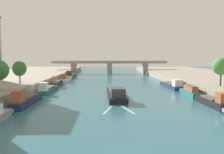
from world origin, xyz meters
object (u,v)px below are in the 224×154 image
at_px(moored_boat_left_second, 47,89).
at_px(moored_boat_left_lone, 71,75).
at_px(tree_right_past_mid, 221,66).
at_px(bridge_far, 110,65).
at_px(moored_boat_left_midway, 66,79).
at_px(tree_left_far, 19,69).
at_px(moored_boat_right_gap_after, 213,102).
at_px(moored_boat_right_near, 172,85).
at_px(barge_midriver, 116,93).
at_px(moored_boat_left_downstream, 57,83).
at_px(moored_boat_right_second, 190,91).
at_px(moored_boat_left_gap_after, 26,100).

relative_size(moored_boat_left_second, moored_boat_left_lone, 0.79).
bearing_deg(tree_right_past_mid, bridge_far, 109.18).
bearing_deg(moored_boat_left_lone, moored_boat_left_midway, -87.24).
bearing_deg(bridge_far, tree_left_far, -109.92).
distance_m(moored_boat_right_gap_after, moored_boat_right_near, 25.32).
relative_size(barge_midriver, tree_left_far, 3.26).
distance_m(moored_boat_left_midway, moored_boat_left_lone, 16.36).
bearing_deg(moored_boat_left_downstream, tree_left_far, -110.67).
xyz_separation_m(barge_midriver, moored_boat_left_lone, (-18.82, 51.16, 0.07)).
xyz_separation_m(moored_boat_left_second, tree_left_far, (-6.51, -1.55, 5.51)).
xyz_separation_m(moored_boat_left_midway, moored_boat_right_near, (35.88, -19.78, -0.09)).
xyz_separation_m(moored_boat_left_midway, moored_boat_right_second, (35.97, -33.45, 0.12)).
distance_m(moored_boat_left_gap_after, tree_right_past_mid, 43.95).
xyz_separation_m(barge_midriver, moored_boat_left_second, (-17.97, 7.49, 0.00)).
xyz_separation_m(moored_boat_left_midway, bridge_far, (17.69, 37.70, 3.74)).
xyz_separation_m(moored_boat_right_second, tree_right_past_mid, (6.86, -1.14, 6.07)).
height_order(barge_midriver, bridge_far, bridge_far).
relative_size(moored_boat_left_second, tree_right_past_mid, 1.94).
distance_m(moored_boat_left_gap_after, moored_boat_right_gap_after, 35.88).
height_order(moored_boat_left_second, moored_boat_left_downstream, moored_boat_left_downstream).
bearing_deg(moored_boat_left_downstream, moored_boat_left_second, -87.45).
bearing_deg(moored_boat_right_gap_after, moored_boat_right_second, 89.83).
bearing_deg(moored_boat_left_midway, moored_boat_left_lone, 92.76).
distance_m(barge_midriver, tree_right_past_mid, 25.58).
relative_size(moored_boat_left_lone, tree_left_far, 2.81).
height_order(moored_boat_left_gap_after, moored_boat_right_near, moored_boat_left_gap_after).
distance_m(tree_left_far, bridge_far, 70.83).
distance_m(moored_boat_left_lone, moored_boat_right_near, 51.47).
height_order(barge_midriver, moored_boat_right_second, barge_midriver).
bearing_deg(moored_boat_left_midway, moored_boat_left_gap_after, -89.84).
relative_size(barge_midriver, moored_boat_right_near, 1.29).
distance_m(moored_boat_left_second, tree_right_past_mid, 43.83).
relative_size(moored_boat_right_gap_after, tree_right_past_mid, 1.57).
bearing_deg(moored_boat_right_second, bridge_far, 104.41).
relative_size(moored_boat_left_midway, moored_boat_right_second, 1.32).
bearing_deg(moored_boat_left_midway, bridge_far, 64.87).
bearing_deg(moored_boat_right_second, moored_boat_right_near, 90.37).
xyz_separation_m(moored_boat_left_second, bridge_far, (17.61, 65.02, 3.81)).
distance_m(moored_boat_left_lone, tree_left_far, 45.89).
xyz_separation_m(moored_boat_left_midway, moored_boat_right_gap_after, (35.94, -45.10, -0.00)).
bearing_deg(tree_right_past_mid, moored_boat_left_second, 170.35).
relative_size(moored_boat_left_second, moored_boat_left_downstream, 1.29).
height_order(moored_boat_left_lone, moored_boat_right_gap_after, moored_boat_left_lone).
distance_m(moored_boat_left_midway, tree_left_far, 30.07).
bearing_deg(tree_left_far, tree_right_past_mid, -6.63).
bearing_deg(moored_boat_left_midway, barge_midriver, -62.61).
distance_m(moored_boat_left_downstream, moored_boat_left_midway, 13.27).
xyz_separation_m(moored_boat_left_gap_after, moored_boat_left_downstream, (-0.67, 29.66, -0.07)).
xyz_separation_m(moored_boat_left_downstream, bridge_far, (18.24, 50.96, 3.73)).
height_order(moored_boat_right_gap_after, tree_left_far, tree_left_far).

